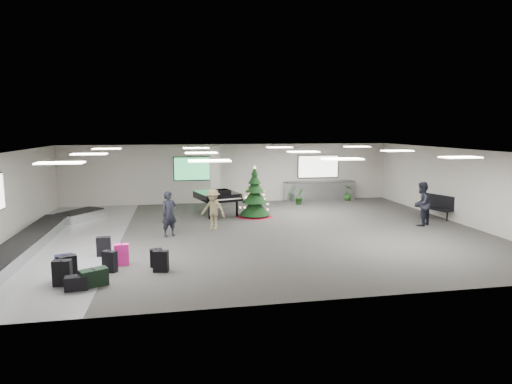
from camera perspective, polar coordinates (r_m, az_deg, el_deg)
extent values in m
plane|color=#393733|center=(16.98, -0.33, -5.33)|extent=(18.00, 18.00, 0.00)
cube|color=#B3ACA4|center=(23.54, -3.37, 2.49)|extent=(18.00, 0.02, 3.20)
cube|color=#B3ACA4|center=(9.99, 6.85, -5.83)|extent=(18.00, 0.02, 3.20)
cube|color=#B3ACA4|center=(17.50, -30.75, -0.78)|extent=(0.02, 14.00, 3.20)
cube|color=#B3ACA4|center=(20.29, 25.55, 0.70)|extent=(0.02, 14.00, 3.20)
cube|color=silver|center=(16.51, -0.34, 5.52)|extent=(18.00, 14.00, 0.02)
cube|color=slate|center=(17.21, -24.06, -5.88)|extent=(4.00, 14.00, 0.01)
cube|color=#BCB9AC|center=(22.05, -5.49, 2.06)|extent=(0.50, 0.50, 3.20)
cube|color=green|center=(23.29, -8.25, 3.10)|extent=(2.20, 0.08, 1.30)
cube|color=white|center=(24.59, 8.30, 3.38)|extent=(2.40, 0.08, 1.30)
cube|color=white|center=(12.64, -24.66, 3.55)|extent=(1.20, 0.60, 0.04)
cube|color=white|center=(16.54, -21.34, 4.73)|extent=(1.20, 0.60, 0.04)
cube|color=white|center=(20.48, -19.28, 5.46)|extent=(1.20, 0.60, 0.04)
cube|color=white|center=(12.29, -6.23, 4.16)|extent=(1.20, 0.60, 0.04)
cube|color=white|center=(16.28, -7.32, 5.19)|extent=(1.20, 0.60, 0.04)
cube|color=white|center=(20.27, -7.98, 5.82)|extent=(1.20, 0.60, 0.04)
cube|color=white|center=(13.21, 11.39, 4.34)|extent=(1.20, 0.60, 0.04)
cube|color=white|center=(16.98, 6.34, 5.35)|extent=(1.20, 0.60, 0.04)
cube|color=white|center=(20.84, 3.14, 5.96)|extent=(1.20, 0.60, 0.04)
cube|color=white|center=(15.16, 25.59, 4.19)|extent=(1.20, 0.60, 0.04)
cube|color=white|center=(18.54, 18.31, 5.23)|extent=(1.20, 0.60, 0.04)
cube|color=white|center=(22.13, 13.31, 5.90)|extent=(1.20, 0.60, 0.04)
cube|color=silver|center=(16.51, -28.29, -6.09)|extent=(1.00, 8.00, 0.38)
cube|color=black|center=(16.46, -28.34, -5.39)|extent=(0.95, 7.90, 0.05)
cube|color=silver|center=(20.65, -22.34, -2.95)|extent=(1.97, 2.21, 0.38)
cube|color=black|center=(20.61, -22.37, -2.37)|extent=(1.87, 2.10, 0.05)
cube|color=silver|center=(24.47, 8.45, 0.11)|extent=(4.00, 0.60, 1.05)
cube|color=#303032|center=(24.39, 8.48, 1.35)|extent=(4.05, 0.65, 0.04)
cube|color=black|center=(12.66, -23.78, -9.30)|extent=(0.51, 0.40, 0.70)
cube|color=black|center=(12.55, -23.88, -7.73)|extent=(0.08, 0.15, 0.02)
cube|color=black|center=(13.01, -18.91, -8.75)|extent=(0.45, 0.37, 0.61)
cube|color=black|center=(12.92, -18.98, -7.41)|extent=(0.09, 0.12, 0.02)
cube|color=#FF2198|center=(13.50, -17.46, -7.97)|extent=(0.42, 0.25, 0.65)
cube|color=black|center=(13.41, -17.52, -6.61)|extent=(0.03, 0.14, 0.02)
cube|color=black|center=(13.12, -13.16, -8.52)|extent=(0.38, 0.24, 0.54)
cube|color=black|center=(13.04, -13.20, -7.35)|extent=(0.04, 0.12, 0.02)
cube|color=black|center=(12.78, -24.14, -9.15)|extent=(0.52, 0.41, 0.70)
cube|color=black|center=(12.68, -24.24, -7.60)|extent=(0.08, 0.16, 0.02)
cube|color=black|center=(12.37, -24.42, -9.79)|extent=(0.47, 0.27, 0.68)
cube|color=black|center=(12.27, -24.52, -8.23)|extent=(0.04, 0.15, 0.02)
cube|color=black|center=(12.06, -20.81, -10.61)|extent=(0.76, 0.62, 0.45)
cube|color=black|center=(11.98, -20.87, -9.54)|extent=(0.12, 0.20, 0.02)
cube|color=black|center=(12.63, -12.58, -8.99)|extent=(0.46, 0.31, 0.62)
cube|color=black|center=(12.54, -12.62, -7.60)|extent=(0.06, 0.14, 0.02)
cube|color=black|center=(14.63, -19.64, -6.85)|extent=(0.43, 0.25, 0.62)
cube|color=black|center=(14.55, -19.70, -5.63)|extent=(0.03, 0.15, 0.02)
cube|color=black|center=(11.96, -22.81, -11.12)|extent=(0.58, 0.36, 0.36)
cube|color=black|center=(11.90, -22.86, -10.25)|extent=(0.05, 0.19, 0.02)
cone|color=maroon|center=(19.88, -0.17, -3.12)|extent=(1.68, 1.68, 0.11)
cylinder|color=#3F2819|center=(19.85, -0.17, -2.65)|extent=(0.11, 0.11, 0.44)
cone|color=black|center=(19.80, -0.17, -1.89)|extent=(1.42, 1.42, 0.80)
cone|color=black|center=(19.71, -0.17, -0.38)|extent=(1.15, 1.15, 0.71)
cone|color=black|center=(19.64, -0.17, 0.90)|extent=(0.88, 0.88, 0.62)
cone|color=black|center=(19.60, -0.17, 1.92)|extent=(0.62, 0.62, 0.53)
cone|color=black|center=(19.57, -0.17, 2.83)|extent=(0.35, 0.35, 0.40)
cone|color=#FFE566|center=(19.55, -0.17, 3.39)|extent=(0.14, 0.14, 0.16)
cube|color=black|center=(20.22, -5.22, -0.47)|extent=(2.21, 2.36, 0.31)
cube|color=black|center=(19.26, -4.06, -1.18)|extent=(1.65, 0.77, 0.11)
cube|color=white|center=(19.21, -4.02, -1.00)|extent=(1.44, 0.55, 0.02)
cube|color=black|center=(19.46, -4.39, -0.14)|extent=(0.76, 0.25, 0.25)
cylinder|color=black|center=(19.35, -6.20, -2.51)|extent=(0.11, 0.11, 0.76)
cylinder|color=black|center=(19.85, -2.56, -2.19)|extent=(0.11, 0.11, 0.76)
cylinder|color=black|center=(21.03, -5.98, -1.62)|extent=(0.11, 0.11, 0.76)
cube|color=black|center=(20.97, 22.66, -2.00)|extent=(1.10, 1.79, 0.07)
cylinder|color=black|center=(20.46, 23.66, -3.02)|extent=(0.07, 0.07, 0.45)
cylinder|color=black|center=(21.57, 21.65, -2.34)|extent=(0.07, 0.07, 0.45)
cube|color=black|center=(21.06, 23.31, -1.12)|extent=(0.63, 1.62, 0.57)
imported|color=black|center=(16.44, -11.49, -2.88)|extent=(0.75, 0.67, 1.73)
imported|color=#897B54|center=(17.34, -5.75, -2.30)|extent=(1.22, 1.09, 1.65)
imported|color=black|center=(19.19, 21.19, -1.49)|extent=(1.13, 1.07, 1.85)
imported|color=#154219|center=(23.05, 5.78, -0.56)|extent=(0.61, 0.63, 0.89)
imported|color=#154219|center=(24.77, 12.14, -0.15)|extent=(0.65, 0.65, 0.83)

